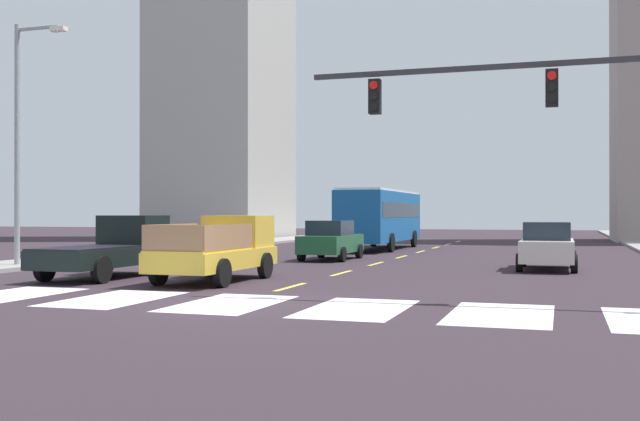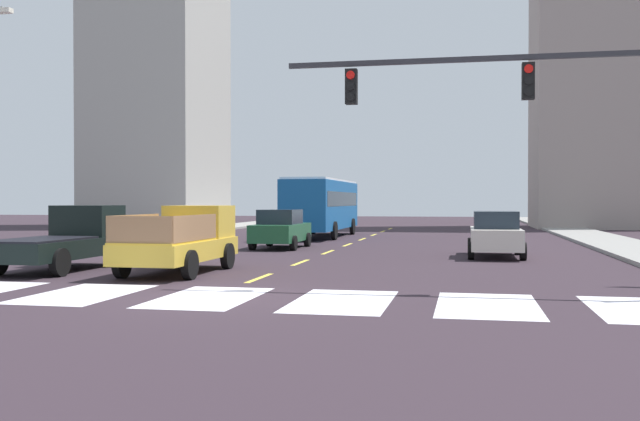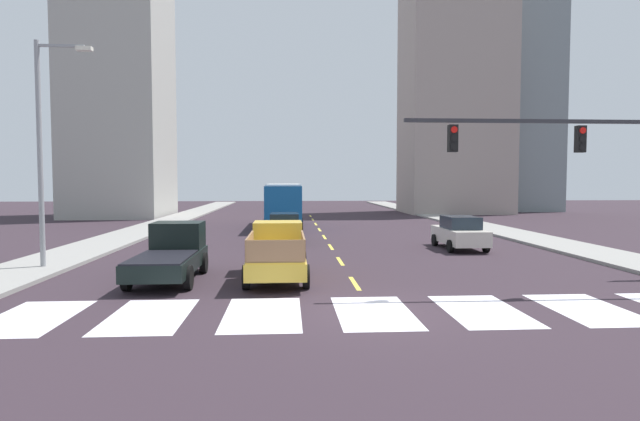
{
  "view_description": "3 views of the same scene",
  "coord_description": "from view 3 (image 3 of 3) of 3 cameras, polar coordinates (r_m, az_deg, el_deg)",
  "views": [
    {
      "loc": [
        7.11,
        -15.42,
        2.03
      ],
      "look_at": [
        0.02,
        6.58,
        2.12
      ],
      "focal_mm": 42.16,
      "sensor_mm": 36.0,
      "label": 1
    },
    {
      "loc": [
        5.5,
        -14.85,
        2.12
      ],
      "look_at": [
        -0.17,
        13.22,
        1.72
      ],
      "focal_mm": 40.38,
      "sensor_mm": 36.0,
      "label": 2
    },
    {
      "loc": [
        -2.3,
        -13.72,
        3.52
      ],
      "look_at": [
        -0.58,
        13.95,
        1.97
      ],
      "focal_mm": 29.28,
      "sensor_mm": 36.0,
      "label": 3
    }
  ],
  "objects": [
    {
      "name": "crosswalk_stripe_5",
      "position": [
        16.39,
        27.17,
        -9.54
      ],
      "size": [
        2.02,
        3.68,
        0.01
      ],
      "primitive_type": "cube",
      "color": "silver",
      "rests_on": "ground"
    },
    {
      "name": "crosswalk_stripe_2",
      "position": [
        14.18,
        -6.28,
        -11.18
      ],
      "size": [
        2.02,
        3.68,
        0.01
      ],
      "primitive_type": "cube",
      "color": "silver",
      "rests_on": "ground"
    },
    {
      "name": "block_mid_left",
      "position": [
        57.25,
        -21.13,
        15.61
      ],
      "size": [
        8.91,
        10.3,
        32.05
      ],
      "primitive_type": "cube",
      "color": "#A9A69E",
      "rests_on": "ground"
    },
    {
      "name": "lane_dash_7",
      "position": [
        52.89,
        -1.05,
        -0.61
      ],
      "size": [
        0.16,
        2.4,
        0.01
      ],
      "primitive_type": "cube",
      "color": "yellow",
      "rests_on": "ground"
    },
    {
      "name": "pickup_stakebed",
      "position": [
        19.14,
        -4.69,
        -4.57
      ],
      "size": [
        2.18,
        5.2,
        1.96
      ],
      "rotation": [
        0.0,
        0.0,
        -0.01
      ],
      "color": "gold",
      "rests_on": "ground"
    },
    {
      "name": "streetlight_left",
      "position": [
        23.3,
        -27.95,
        6.4
      ],
      "size": [
        2.2,
        0.28,
        9.0
      ],
      "color": "gray",
      "rests_on": "ground"
    },
    {
      "name": "lane_dash_4",
      "position": [
        37.96,
        -0.06,
        -2.11
      ],
      "size": [
        0.16,
        2.4,
        0.01
      ],
      "primitive_type": "cube",
      "color": "yellow",
      "rests_on": "ground"
    },
    {
      "name": "sedan_near_right",
      "position": [
        29.75,
        -3.9,
        -1.93
      ],
      "size": [
        2.02,
        4.4,
        1.72
      ],
      "rotation": [
        0.0,
        0.0,
        -0.02
      ],
      "color": "#1F5533",
      "rests_on": "ground"
    },
    {
      "name": "sedan_mid",
      "position": [
        28.05,
        15.01,
        -2.35
      ],
      "size": [
        2.02,
        4.4,
        1.72
      ],
      "rotation": [
        0.0,
        0.0,
        -0.02
      ],
      "color": "beige",
      "rests_on": "ground"
    },
    {
      "name": "crosswalk_stripe_0",
      "position": [
        15.64,
        -28.99,
        -10.2
      ],
      "size": [
        2.02,
        3.68,
        0.01
      ],
      "primitive_type": "cube",
      "color": "silver",
      "rests_on": "ground"
    },
    {
      "name": "lane_dash_3",
      "position": [
        32.99,
        0.47,
        -2.91
      ],
      "size": [
        0.16,
        2.4,
        0.01
      ],
      "primitive_type": "cube",
      "color": "yellow",
      "rests_on": "ground"
    },
    {
      "name": "sidewalk_left",
      "position": [
        33.5,
        -21.29,
        -2.92
      ],
      "size": [
        3.18,
        110.0,
        0.15
      ],
      "primitive_type": "cube",
      "color": "gray",
      "rests_on": "ground"
    },
    {
      "name": "pickup_dark",
      "position": [
        19.65,
        -15.92,
        -4.52
      ],
      "size": [
        2.18,
        5.2,
        1.96
      ],
      "rotation": [
        0.0,
        0.0,
        0.02
      ],
      "color": "black",
      "rests_on": "ground"
    },
    {
      "name": "lane_dash_6",
      "position": [
        47.91,
        -0.79,
        -1.0
      ],
      "size": [
        0.16,
        2.4,
        0.01
      ],
      "primitive_type": "cube",
      "color": "yellow",
      "rests_on": "ground"
    },
    {
      "name": "ground_plane",
      "position": [
        14.35,
        5.89,
        -11.02
      ],
      "size": [
        160.0,
        160.0,
        0.0
      ],
      "primitive_type": "plane",
      "color": "#30252D"
    },
    {
      "name": "crosswalk_stripe_1",
      "position": [
        14.63,
        -18.21,
        -10.87
      ],
      "size": [
        2.02,
        3.68,
        0.01
      ],
      "primitive_type": "cube",
      "color": "silver",
      "rests_on": "ground"
    },
    {
      "name": "tower_tall_centre",
      "position": [
        61.21,
        14.51,
        13.47
      ],
      "size": [
        11.01,
        8.81,
        29.07
      ],
      "primitive_type": "cube",
      "color": "#9F9088",
      "rests_on": "ground"
    },
    {
      "name": "lane_dash_2",
      "position": [
        28.04,
        1.19,
        -4.0
      ],
      "size": [
        0.16,
        2.4,
        0.01
      ],
      "primitive_type": "cube",
      "color": "yellow",
      "rests_on": "ground"
    },
    {
      "name": "lane_dash_5",
      "position": [
        42.93,
        -0.47,
        -1.49
      ],
      "size": [
        0.16,
        2.4,
        0.01
      ],
      "primitive_type": "cube",
      "color": "yellow",
      "rests_on": "ground"
    },
    {
      "name": "sidewalk_right",
      "position": [
        35.18,
        21.38,
        -2.64
      ],
      "size": [
        3.18,
        110.0,
        0.15
      ],
      "primitive_type": "cube",
      "color": "gray",
      "rests_on": "ground"
    },
    {
      "name": "lane_dash_1",
      "position": [
        23.11,
        2.21,
        -5.55
      ],
      "size": [
        0.16,
        2.4,
        0.01
      ],
      "primitive_type": "cube",
      "color": "yellow",
      "rests_on": "ground"
    },
    {
      "name": "crosswalk_stripe_4",
      "position": [
        15.12,
        17.27,
        -10.4
      ],
      "size": [
        2.02,
        3.68,
        0.01
      ],
      "primitive_type": "cube",
      "color": "silver",
      "rests_on": "ground"
    },
    {
      "name": "city_bus",
      "position": [
        39.65,
        -3.99,
        0.93
      ],
      "size": [
        2.72,
        10.8,
        3.32
      ],
      "rotation": [
        0.0,
        0.0,
        -0.01
      ],
      "color": "#155394",
      "rests_on": "ground"
    },
    {
      "name": "lane_dash_0",
      "position": [
        18.21,
        3.81,
        -7.94
      ],
      "size": [
        0.16,
        2.4,
        0.01
      ],
      "primitive_type": "cube",
      "color": "yellow",
      "rests_on": "ground"
    },
    {
      "name": "crosswalk_stripe_3",
      "position": [
        14.35,
        5.89,
        -11.0
      ],
      "size": [
        2.02,
        3.68,
        0.01
      ],
      "primitive_type": "cube",
      "color": "silver",
      "rests_on": "ground"
    },
    {
      "name": "block_mid_right",
      "position": [
        68.71,
        20.68,
        12.68
      ],
      "size": [
        8.46,
        8.38,
        30.14
      ],
      "primitive_type": "cube",
      "color": "gray",
      "rests_on": "ground"
    },
    {
      "name": "traffic_signal_gantry",
      "position": [
        19.08,
        29.73,
        4.97
      ],
      "size": [
        10.32,
        0.27,
        6.0
      ],
      "color": "#2D2D33",
      "rests_on": "ground"
    }
  ]
}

